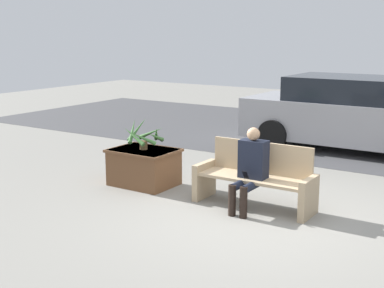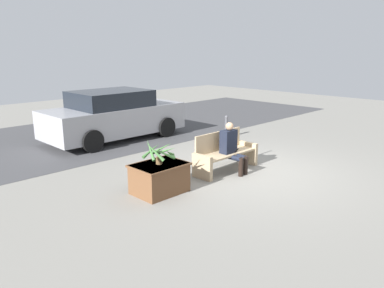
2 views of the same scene
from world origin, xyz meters
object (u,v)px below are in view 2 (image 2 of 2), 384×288
Objects in this scene: potted_plant at (160,152)px; bench at (224,153)px; person_seated at (232,146)px; bollard_post at (226,126)px; parked_car at (114,115)px; planter_box at (159,177)px.

bench is at bearing 0.68° from potted_plant.
person_seated reaches higher than bollard_post.
parked_car reaches higher than bollard_post.
bench is at bearing 0.51° from planter_box.
potted_plant is (0.02, -0.01, 0.50)m from planter_box.
potted_plant is 4.97m from bollard_post.
potted_plant reaches higher than planter_box.
parked_car is (1.91, 4.40, 0.43)m from planter_box.
parked_car is at bearing 138.28° from bollard_post.
planter_box is 1.57× the size of potted_plant.
person_seated is at bearing -138.21° from bollard_post.
bench is at bearing -140.88° from bollard_post.
parked_car is 3.50m from bollard_post.
potted_plant reaches higher than bollard_post.
person_seated is at bearing -86.91° from bench.
bench is at bearing -89.40° from parked_car.
bollard_post is at bearing 24.91° from planter_box.
person_seated is at bearing -5.07° from potted_plant.
bench is 0.28m from person_seated.
potted_plant is at bearing -179.32° from bench.
parked_car reaches higher than planter_box.
bench is 2.39× the size of bollard_post.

